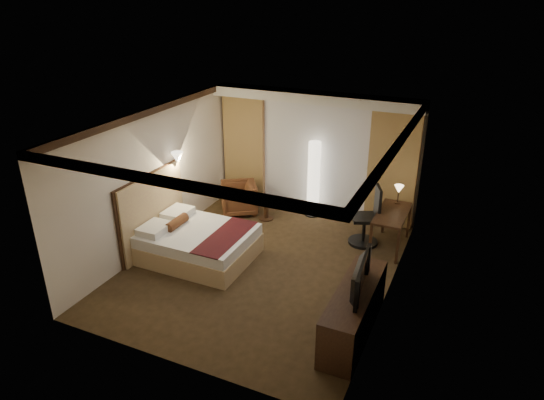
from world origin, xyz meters
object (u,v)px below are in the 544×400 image
at_px(desk, 390,230).
at_px(television, 355,270).
at_px(side_table, 266,209).
at_px(office_chair, 365,216).
at_px(bed, 199,244).
at_px(armchair, 239,197).
at_px(dresser, 354,311).
at_px(floor_lamp, 314,179).

height_order(desk, television, television).
height_order(side_table, office_chair, office_chair).
relative_size(bed, desk, 1.58).
distance_m(armchair, side_table, 0.71).
height_order(armchair, desk, armchair).
bearing_deg(television, desk, -4.93).
relative_size(armchair, office_chair, 0.64).
relative_size(side_table, office_chair, 0.40).
height_order(desk, office_chair, office_chair).
xyz_separation_m(bed, side_table, (0.44, 2.02, -0.04)).
bearing_deg(television, armchair, 43.72).
distance_m(office_chair, dresser, 2.80).
xyz_separation_m(bed, television, (3.18, -0.91, 0.77)).
bearing_deg(side_table, floor_lamp, 36.49).
xyz_separation_m(dresser, television, (-0.03, -0.00, 0.69)).
bearing_deg(bed, armchair, 96.98).
bearing_deg(armchair, office_chair, 51.90).
relative_size(side_table, dresser, 0.25).
bearing_deg(television, dresser, -95.35).
height_order(office_chair, television, office_chair).
relative_size(side_table, television, 0.45).
height_order(bed, dresser, dresser).
distance_m(bed, television, 3.40).
bearing_deg(floor_lamp, desk, -22.62).
xyz_separation_m(armchair, floor_lamp, (1.54, 0.58, 0.46)).
distance_m(side_table, desk, 2.73).
height_order(armchair, television, television).
relative_size(armchair, television, 0.71).
xyz_separation_m(bed, office_chair, (2.66, 1.82, 0.32)).
distance_m(bed, desk, 3.67).
height_order(side_table, television, television).
bearing_deg(floor_lamp, side_table, -143.51).
distance_m(side_table, television, 4.10).
bearing_deg(dresser, armchair, 139.32).
bearing_deg(bed, television, -16.00).
distance_m(armchair, office_chair, 2.93).
xyz_separation_m(bed, floor_lamp, (1.29, 2.65, 0.56)).
height_order(armchair, office_chair, office_chair).
xyz_separation_m(armchair, side_table, (0.70, -0.05, -0.14)).
bearing_deg(desk, floor_lamp, 157.38).
relative_size(bed, office_chair, 1.62).
bearing_deg(desk, dresser, -88.97).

